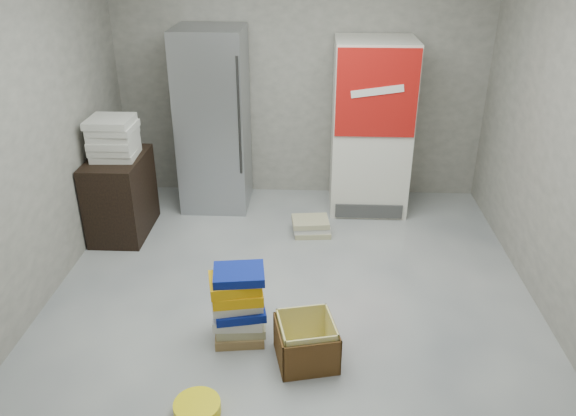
# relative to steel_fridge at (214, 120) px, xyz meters

# --- Properties ---
(ground) EXTENTS (5.00, 5.00, 0.00)m
(ground) POSITION_rel_steel_fridge_xyz_m (0.90, -2.13, -0.95)
(ground) COLOR #B1B0AC
(ground) RESTS_ON ground
(room_shell) EXTENTS (4.04, 5.04, 2.82)m
(room_shell) POSITION_rel_steel_fridge_xyz_m (0.90, -2.13, 0.85)
(room_shell) COLOR #9D978D
(room_shell) RESTS_ON ground
(steel_fridge) EXTENTS (0.70, 0.72, 1.90)m
(steel_fridge) POSITION_rel_steel_fridge_xyz_m (0.00, 0.00, 0.00)
(steel_fridge) COLOR #AAACB2
(steel_fridge) RESTS_ON ground
(coke_cooler) EXTENTS (0.80, 0.73, 1.80)m
(coke_cooler) POSITION_rel_steel_fridge_xyz_m (1.65, -0.01, -0.05)
(coke_cooler) COLOR silver
(coke_cooler) RESTS_ON ground
(wood_shelf) EXTENTS (0.50, 0.80, 0.80)m
(wood_shelf) POSITION_rel_steel_fridge_xyz_m (-0.83, -0.73, -0.55)
(wood_shelf) COLOR black
(wood_shelf) RESTS_ON ground
(supply_box_stack) EXTENTS (0.42, 0.43, 0.39)m
(supply_box_stack) POSITION_rel_steel_fridge_xyz_m (-0.83, -0.73, 0.04)
(supply_box_stack) COLOR beige
(supply_box_stack) RESTS_ON wood_shelf
(phonebook_stack_main) EXTENTS (0.44, 0.38, 0.59)m
(phonebook_stack_main) POSITION_rel_steel_fridge_xyz_m (0.54, -2.34, -0.65)
(phonebook_stack_main) COLOR olive
(phonebook_stack_main) RESTS_ON ground
(phonebook_stack_side) EXTENTS (0.40, 0.33, 0.16)m
(phonebook_stack_side) POSITION_rel_steel_fridge_xyz_m (1.05, -0.69, -0.87)
(phonebook_stack_side) COLOR tan
(phonebook_stack_side) RESTS_ON ground
(cardboard_box) EXTENTS (0.48, 0.48, 0.33)m
(cardboard_box) POSITION_rel_steel_fridge_xyz_m (1.04, -2.55, -0.82)
(cardboard_box) COLOR gold
(cardboard_box) RESTS_ON ground
(bucket_lid) EXTENTS (0.38, 0.38, 0.08)m
(bucket_lid) POSITION_rel_steel_fridge_xyz_m (0.36, -3.08, -0.91)
(bucket_lid) COLOR yellow
(bucket_lid) RESTS_ON ground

